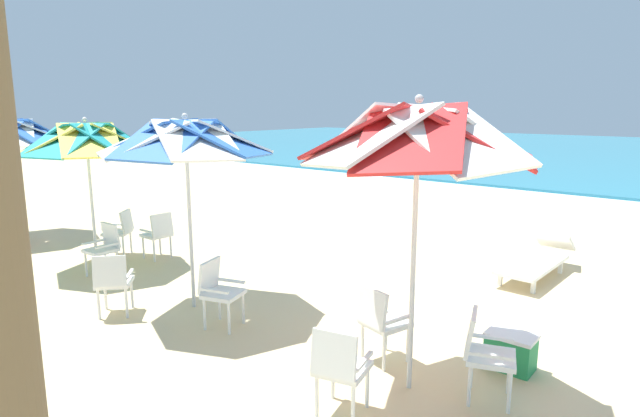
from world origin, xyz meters
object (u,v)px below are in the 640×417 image
object	(u,v)px
plastic_chair_1	(340,366)
plastic_chair_4	(219,289)
beach_umbrella_0	(418,138)
plastic_chair_8	(8,222)
beach_umbrella_1	(186,140)
plastic_chair_0	(484,351)
plastic_chair_7	(158,233)
plastic_chair_5	(120,230)
plastic_chair_3	(113,280)
plastic_chair_6	(104,246)
plastic_chair_2	(381,319)
cooler_box	(510,351)
sun_lounger_1	(537,260)
beach_umbrella_2	(86,140)
beach_umbrella_3	(10,133)

from	to	relation	value
plastic_chair_1	plastic_chair_4	distance (m)	2.46
beach_umbrella_0	plastic_chair_8	xyz separation A→B (m)	(-8.92, -0.36, -1.99)
beach_umbrella_1	plastic_chair_1	bearing A→B (deg)	-14.26
plastic_chair_0	plastic_chair_8	bearing A→B (deg)	-176.27
plastic_chair_7	plastic_chair_5	bearing A→B (deg)	-157.43
plastic_chair_5	plastic_chair_3	bearing A→B (deg)	-31.90
plastic_chair_0	plastic_chair_6	bearing A→B (deg)	-176.95
plastic_chair_6	plastic_chair_8	size ratio (longest dim) A/B	1.00
plastic_chair_2	cooler_box	bearing A→B (deg)	32.98
beach_umbrella_0	plastic_chair_2	size ratio (longest dim) A/B	3.32
plastic_chair_6	plastic_chair_0	bearing A→B (deg)	3.05
plastic_chair_1	plastic_chair_8	xyz separation A→B (m)	(-8.67, 0.47, 0.00)
plastic_chair_1	plastic_chair_2	world-z (taller)	same
plastic_chair_0	plastic_chair_7	xyz separation A→B (m)	(-6.46, 0.77, 0.00)
beach_umbrella_0	plastic_chair_5	distance (m)	6.91
plastic_chair_1	plastic_chair_2	xyz separation A→B (m)	(-0.27, 1.10, 0.00)
plastic_chair_5	sun_lounger_1	xyz separation A→B (m)	(6.47, 3.67, -0.22)
plastic_chair_1	beach_umbrella_2	size ratio (longest dim) A/B	0.33
plastic_chair_3	plastic_chair_7	size ratio (longest dim) A/B	1.00
plastic_chair_3	plastic_chair_0	bearing A→B (deg)	13.99
plastic_chair_0	plastic_chair_8	distance (m)	9.58
beach_umbrella_1	plastic_chair_0	bearing A→B (deg)	4.11
plastic_chair_2	beach_umbrella_2	bearing A→B (deg)	-178.51
beach_umbrella_0	beach_umbrella_3	xyz separation A→B (m)	(-9.64, 0.14, -0.27)
plastic_chair_5	beach_umbrella_3	world-z (taller)	beach_umbrella_3
beach_umbrella_0	plastic_chair_1	bearing A→B (deg)	-106.48
plastic_chair_5	plastic_chair_7	distance (m)	0.82
beach_umbrella_0	plastic_chair_2	xyz separation A→B (m)	(-0.51, 0.27, -1.99)
plastic_chair_1	plastic_chair_7	size ratio (longest dim) A/B	1.00
plastic_chair_4	plastic_chair_5	world-z (taller)	same
plastic_chair_4	beach_umbrella_3	xyz separation A→B (m)	(-7.01, 0.36, 1.72)
plastic_chair_0	plastic_chair_1	world-z (taller)	same
sun_lounger_1	cooler_box	bearing A→B (deg)	-77.45
beach_umbrella_2	plastic_chair_6	size ratio (longest dim) A/B	3.00
beach_umbrella_0	beach_umbrella_2	size ratio (longest dim) A/B	1.11
beach_umbrella_0	plastic_chair_1	world-z (taller)	beach_umbrella_0
plastic_chair_0	beach_umbrella_1	xyz separation A→B (m)	(-4.06, -0.29, 1.84)
plastic_chair_2	plastic_chair_5	distance (m)	6.08
beach_umbrella_0	plastic_chair_6	distance (m)	6.04
plastic_chair_6	plastic_chair_7	size ratio (longest dim) A/B	1.00
plastic_chair_3	cooler_box	world-z (taller)	plastic_chair_3
plastic_chair_2	plastic_chair_3	xyz separation A→B (m)	(-3.48, -1.16, 0.00)
plastic_chair_1	sun_lounger_1	world-z (taller)	plastic_chair_1
plastic_chair_2	beach_umbrella_3	xyz separation A→B (m)	(-9.13, -0.13, 1.72)
beach_umbrella_3	plastic_chair_8	world-z (taller)	beach_umbrella_3
plastic_chair_5	plastic_chair_6	size ratio (longest dim) A/B	1.00
plastic_chair_0	plastic_chair_8	xyz separation A→B (m)	(-9.56, -0.62, 0.00)
beach_umbrella_0	plastic_chair_4	bearing A→B (deg)	-175.14
plastic_chair_5	plastic_chair_8	world-z (taller)	same
beach_umbrella_0	beach_umbrella_1	distance (m)	3.42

